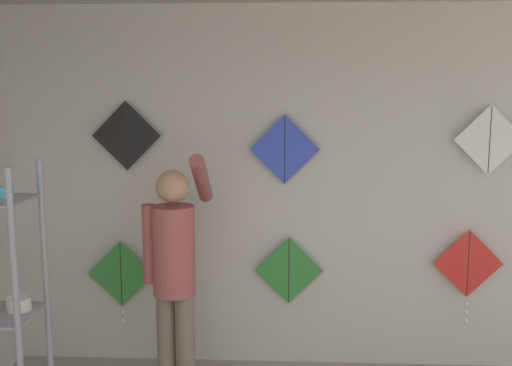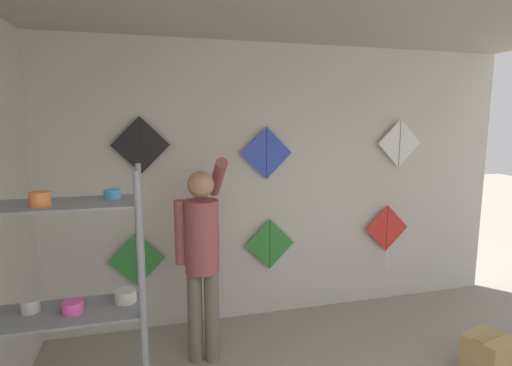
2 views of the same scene
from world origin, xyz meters
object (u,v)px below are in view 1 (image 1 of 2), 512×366
object	(u,v)px
kite_1	(289,270)
kite_2	(468,269)
shopkeeper	(175,267)
kite_5	(490,140)
kite_4	(285,149)
kite_3	(126,136)
kite_0	(121,277)

from	to	relation	value
kite_1	kite_2	bearing A→B (deg)	-0.05
shopkeeper	kite_2	world-z (taller)	shopkeeper
kite_2	kite_5	distance (m)	0.99
kite_2	kite_4	xyz separation A→B (m)	(-1.41, 0.00, 0.91)
shopkeeper	kite_4	world-z (taller)	kite_4
shopkeeper	kite_3	world-z (taller)	kite_3
shopkeeper	kite_4	bearing A→B (deg)	52.94
kite_1	kite_3	bearing A→B (deg)	180.00
kite_1	kite_3	xyz separation A→B (m)	(-1.24, 0.00, 1.04)
kite_0	kite_4	xyz separation A→B (m)	(1.28, 0.00, 1.02)
kite_5	shopkeeper	bearing A→B (deg)	-164.80
shopkeeper	kite_5	bearing A→B (deg)	28.47
shopkeeper	kite_1	bearing A→B (deg)	51.49
kite_1	kite_4	world-z (taller)	kite_4
shopkeeper	kite_1	xyz separation A→B (m)	(0.78, 0.61, -0.21)
shopkeeper	kite_3	xyz separation A→B (m)	(-0.47, 0.61, 0.84)
shopkeeper	kite_1	world-z (taller)	shopkeeper
kite_1	kite_5	world-z (taller)	kite_5
kite_1	shopkeeper	bearing A→B (deg)	-141.78
kite_2	kite_4	world-z (taller)	kite_4
kite_2	kite_3	xyz separation A→B (m)	(-2.61, 0.00, 1.01)
kite_5	kite_4	bearing A→B (deg)	180.00
kite_4	kite_3	bearing A→B (deg)	180.00
kite_1	kite_4	bearing A→B (deg)	180.00
kite_0	kite_4	size ratio (longest dim) A/B	1.26
kite_1	kite_4	size ratio (longest dim) A/B	1.00
kite_0	kite_2	size ratio (longest dim) A/B	0.90
shopkeeper	kite_4	distance (m)	1.21
kite_1	kite_2	xyz separation A→B (m)	(1.37, -0.00, 0.03)
shopkeeper	kite_2	size ratio (longest dim) A/B	2.38
kite_0	kite_1	distance (m)	1.32
kite_0	kite_1	xyz separation A→B (m)	(1.32, 0.00, 0.07)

